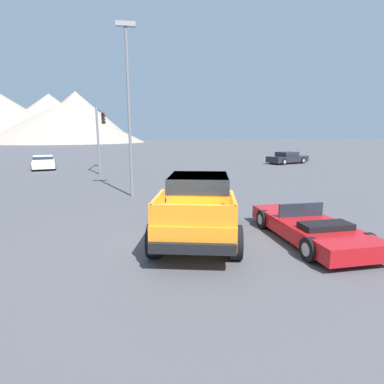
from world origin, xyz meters
TOP-DOWN VIEW (x-y plane):
  - ground_plane at (0.00, 0.00)m, footprint 320.00×320.00m
  - orange_pickup_truck at (0.38, 0.57)m, footprint 3.15×5.27m
  - red_convertible_car at (3.51, -0.49)m, footprint 2.00×4.39m
  - parked_car_white at (-10.12, 20.43)m, footprint 3.03×4.90m
  - parked_car_dark at (13.73, 21.31)m, footprint 4.91×3.33m
  - traffic_light_main at (-4.58, 17.42)m, footprint 0.38×4.41m
  - street_lamp_post at (-1.85, 6.83)m, footprint 0.90×0.24m
  - distant_mountain_range at (-39.62, 118.66)m, footprint 83.20×76.98m

SIDE VIEW (x-z plane):
  - ground_plane at x=0.00m, z-range 0.00..0.00m
  - red_convertible_car at x=3.51m, z-range -0.12..0.89m
  - parked_car_white at x=-10.12m, z-range 0.02..1.18m
  - parked_car_dark at x=13.73m, z-range 0.01..1.24m
  - orange_pickup_truck at x=0.38m, z-range 0.13..1.92m
  - traffic_light_main at x=-4.58m, z-range 1.08..6.22m
  - street_lamp_post at x=-1.85m, z-range 0.78..8.87m
  - distant_mountain_range at x=-39.62m, z-range -0.71..18.89m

